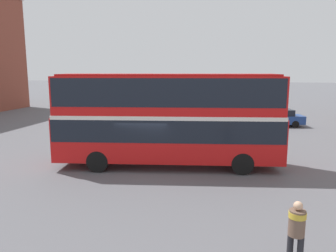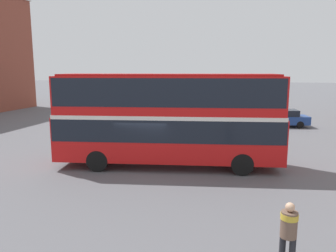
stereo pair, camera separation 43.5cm
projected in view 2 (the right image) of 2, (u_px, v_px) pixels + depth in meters
ground_plane at (147, 168)px, 16.87m from camera, size 240.00×240.00×0.00m
double_decker_bus at (168, 114)px, 16.66m from camera, size 11.66×4.27×4.80m
pedestrian_foreground at (289, 229)px, 8.20m from camera, size 0.60×0.60×1.77m
parked_car_kerb_near at (281, 118)px, 29.00m from camera, size 4.94×2.64×1.51m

